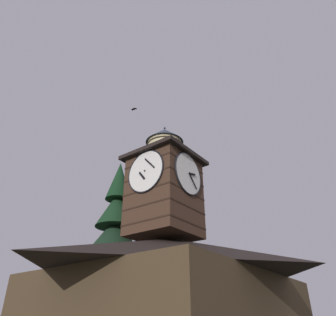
% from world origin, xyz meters
% --- Properties ---
extents(building_main, '(13.72, 11.90, 6.97)m').
position_xyz_m(building_main, '(-0.83, -0.49, 3.56)').
color(building_main, '#473622').
rests_on(building_main, ground_plane).
extents(clock_tower, '(4.41, 4.41, 8.02)m').
position_xyz_m(clock_tower, '(-0.42, -0.70, 10.38)').
color(clock_tower, '#422B1E').
rests_on(clock_tower, building_main).
extents(pine_tree_behind, '(6.16, 6.16, 13.72)m').
position_xyz_m(pine_tree_behind, '(-0.86, -5.43, 6.03)').
color(pine_tree_behind, '#473323').
rests_on(pine_tree_behind, ground_plane).
extents(moon, '(1.42, 1.42, 1.42)m').
position_xyz_m(moon, '(-15.21, -30.40, 11.68)').
color(moon, silver).
extents(flying_bird_high, '(0.27, 0.51, 0.14)m').
position_xyz_m(flying_bird_high, '(-0.96, -4.43, 18.61)').
color(flying_bird_high, black).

